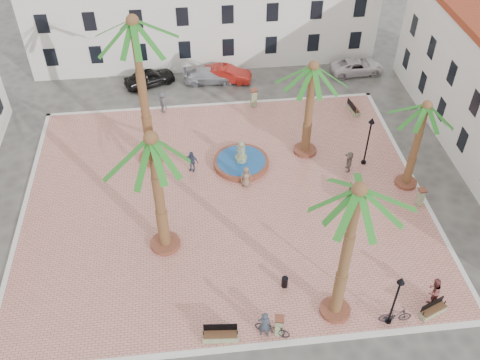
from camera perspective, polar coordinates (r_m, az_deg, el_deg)
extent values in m
plane|color=#56544F|center=(35.34, -1.61, -2.05)|extent=(120.00, 120.00, 0.00)
cube|color=tan|center=(35.29, -1.61, -1.96)|extent=(26.00, 22.00, 0.15)
cube|color=silver|center=(43.85, -2.97, 8.00)|extent=(26.30, 0.30, 0.16)
cube|color=silver|center=(28.43, 0.56, -17.43)|extent=(26.30, 0.30, 0.16)
cube|color=silver|center=(38.26, 18.16, -0.32)|extent=(0.30, 22.30, 0.16)
cube|color=silver|center=(36.93, -22.16, -3.42)|extent=(0.30, 22.30, 0.16)
cube|color=white|center=(49.61, -3.99, 18.05)|extent=(30.00, 7.00, 9.00)
cube|color=black|center=(48.76, -19.52, 12.25)|extent=(1.00, 0.12, 1.60)
cube|color=black|center=(48.04, -15.09, 12.79)|extent=(1.00, 0.12, 1.60)
cube|color=black|center=(47.60, -10.54, 13.26)|extent=(1.00, 0.12, 1.60)
cube|color=black|center=(47.45, -5.91, 13.66)|extent=(1.00, 0.12, 1.60)
cube|color=black|center=(47.61, -1.27, 13.97)|extent=(1.00, 0.12, 1.60)
cube|color=black|center=(48.05, 3.33, 14.19)|extent=(1.00, 0.12, 1.60)
cube|color=black|center=(48.78, 7.82, 14.32)|extent=(1.00, 0.12, 1.60)
cube|color=black|center=(49.78, 12.16, 14.37)|extent=(1.00, 0.12, 1.60)
cube|color=black|center=(47.46, -20.36, 15.37)|extent=(1.00, 0.12, 1.60)
cube|color=black|center=(46.72, -15.76, 15.98)|extent=(1.00, 0.12, 1.60)
cube|color=black|center=(46.26, -11.01, 16.51)|extent=(1.00, 0.12, 1.60)
cube|color=black|center=(46.12, -6.18, 16.94)|extent=(1.00, 0.12, 1.60)
cube|color=black|center=(46.27, -1.32, 17.25)|extent=(1.00, 0.12, 1.60)
cube|color=black|center=(46.73, 3.48, 17.45)|extent=(1.00, 0.12, 1.60)
cube|color=black|center=(47.48, 8.17, 17.53)|extent=(1.00, 0.12, 1.60)
cube|color=black|center=(48.51, 12.68, 17.50)|extent=(1.00, 0.12, 1.60)
cube|color=black|center=(39.61, 22.69, 3.96)|extent=(0.12, 1.00, 1.60)
cube|color=black|center=(42.23, 20.71, 7.08)|extent=(0.12, 1.00, 1.60)
cube|color=black|center=(45.00, 18.94, 9.82)|extent=(0.12, 1.00, 1.60)
cube|color=black|center=(47.90, 17.36, 12.22)|extent=(0.12, 1.00, 1.60)
cube|color=black|center=(38.00, 23.87, 7.51)|extent=(0.12, 1.00, 1.60)
cube|color=black|center=(40.72, 21.73, 10.52)|extent=(0.12, 1.00, 1.60)
cube|color=black|center=(43.59, 19.82, 13.13)|extent=(0.12, 1.00, 1.60)
cube|color=black|center=(46.58, 18.13, 15.40)|extent=(0.12, 1.00, 1.60)
cylinder|color=brown|center=(37.61, 0.12, 1.90)|extent=(3.90, 3.90, 0.37)
cylinder|color=#194C8C|center=(37.50, 0.12, 2.09)|extent=(3.43, 3.43, 0.06)
cylinder|color=gray|center=(37.49, 0.12, 2.12)|extent=(0.84, 0.84, 0.74)
cylinder|color=gray|center=(37.02, 0.12, 3.00)|extent=(0.56, 0.56, 1.11)
sphere|color=gray|center=(36.59, 0.12, 3.85)|extent=(0.41, 0.41, 0.41)
cylinder|color=brown|center=(38.61, -9.37, 2.38)|extent=(1.79, 1.79, 0.27)
cylinder|color=brown|center=(35.55, -10.31, 8.91)|extent=(0.58, 0.58, 10.23)
sphere|color=brown|center=(33.09, -11.41, 16.34)|extent=(0.78, 0.78, 0.78)
cylinder|color=brown|center=(32.59, -7.95, -6.71)|extent=(1.78, 1.78, 0.27)
cylinder|color=brown|center=(29.70, -8.68, -1.55)|extent=(0.58, 0.58, 7.82)
sphere|color=brown|center=(27.19, -9.51, 4.44)|extent=(0.78, 0.78, 0.78)
cylinder|color=brown|center=(29.84, 10.09, -13.48)|extent=(1.63, 1.63, 0.24)
cylinder|color=brown|center=(26.34, 11.24, -7.94)|extent=(0.53, 0.53, 8.69)
sphere|color=brown|center=(23.24, 12.64, -1.00)|extent=(0.71, 0.71, 0.71)
cylinder|color=brown|center=(37.85, 17.26, -0.24)|extent=(1.46, 1.46, 0.22)
cylinder|color=brown|center=(35.90, 18.26, 3.51)|extent=(0.48, 0.48, 6.12)
sphere|color=brown|center=(34.18, 19.35, 7.52)|extent=(0.64, 0.64, 0.64)
cylinder|color=brown|center=(39.06, 6.93, 3.19)|extent=(1.65, 1.65, 0.25)
cylinder|color=brown|center=(36.98, 7.38, 7.42)|extent=(0.54, 0.54, 6.76)
sphere|color=brown|center=(35.20, 7.86, 11.95)|extent=(0.72, 0.72, 0.72)
cube|color=gray|center=(28.45, -2.09, -16.35)|extent=(1.87, 0.71, 0.41)
cube|color=#56351E|center=(28.25, -2.10, -16.10)|extent=(1.77, 0.65, 0.06)
cube|color=black|center=(28.14, -2.12, -15.42)|extent=(1.73, 0.20, 0.51)
cylinder|color=black|center=(28.18, -3.94, -15.99)|extent=(0.05, 0.05, 0.31)
cylinder|color=black|center=(28.15, -0.28, -15.93)|extent=(0.05, 0.05, 0.31)
cube|color=gray|center=(31.04, 19.88, -13.04)|extent=(1.67, 1.04, 0.35)
cube|color=#56351E|center=(30.88, 19.97, -12.82)|extent=(1.57, 0.96, 0.05)
cube|color=black|center=(30.76, 19.83, -12.31)|extent=(1.42, 0.59, 0.44)
cylinder|color=black|center=(30.40, 18.98, -13.33)|extent=(0.05, 0.05, 0.27)
cylinder|color=black|center=(31.22, 21.03, -12.09)|extent=(0.05, 0.05, 0.27)
cube|color=gray|center=(35.66, 12.03, -1.94)|extent=(0.85, 1.80, 0.38)
cube|color=#56351E|center=(35.51, 12.08, -1.68)|extent=(0.78, 1.69, 0.06)
cube|color=black|center=(35.30, 11.80, -1.36)|extent=(0.36, 1.61, 0.48)
cylinder|color=black|center=(34.85, 12.21, -2.47)|extent=(0.05, 0.05, 0.29)
cylinder|color=black|center=(36.02, 12.00, -0.66)|extent=(0.05, 0.05, 0.29)
cube|color=gray|center=(43.74, 11.97, 7.36)|extent=(0.73, 1.67, 0.36)
cube|color=#56351E|center=(43.63, 12.01, 7.58)|extent=(0.67, 1.57, 0.05)
cube|color=black|center=(43.41, 11.82, 7.81)|extent=(0.27, 1.51, 0.45)
cylinder|color=black|center=(43.02, 12.45, 7.14)|extent=(0.05, 0.05, 0.27)
cylinder|color=black|center=(44.13, 11.63, 8.24)|extent=(0.05, 0.05, 0.27)
cylinder|color=black|center=(30.12, 15.53, -14.27)|extent=(0.33, 0.33, 0.15)
cylinder|color=black|center=(28.79, 16.14, -12.41)|extent=(0.11, 0.11, 3.30)
cone|color=black|center=(27.40, 16.84, -10.20)|extent=(0.40, 0.40, 0.37)
sphere|color=beige|center=(27.51, 16.79, -10.38)|extent=(0.22, 0.22, 0.22)
cylinder|color=black|center=(38.79, 13.04, 1.86)|extent=(0.35, 0.35, 0.15)
cylinder|color=black|center=(37.72, 13.45, 3.90)|extent=(0.12, 0.12, 3.46)
cone|color=black|center=(36.62, 13.91, 6.20)|extent=(0.42, 0.42, 0.38)
sphere|color=beige|center=(36.71, 13.87, 6.02)|extent=(0.23, 0.23, 0.23)
cube|color=gray|center=(28.33, 4.17, -15.28)|extent=(0.45, 0.45, 1.25)
cube|color=brown|center=(27.77, 4.24, -14.53)|extent=(0.56, 0.56, 0.10)
cube|color=gray|center=(43.20, 1.46, 8.70)|extent=(0.48, 0.48, 1.40)
cube|color=brown|center=(42.79, 1.48, 9.54)|extent=(0.60, 0.60, 0.11)
cube|color=gray|center=(36.19, 18.65, -1.81)|extent=(0.42, 0.42, 1.26)
cube|color=brown|center=(35.74, 18.89, -1.02)|extent=(0.53, 0.53, 0.10)
cylinder|color=black|center=(30.30, 4.79, -10.79)|extent=(0.36, 0.36, 0.70)
imported|color=#303845|center=(27.99, 2.62, -15.12)|extent=(0.75, 0.57, 1.85)
imported|color=black|center=(28.40, 3.48, -15.50)|extent=(1.97, 1.39, 0.98)
imported|color=brown|center=(30.97, 19.95, -11.03)|extent=(1.09, 1.02, 1.78)
imported|color=black|center=(29.86, 16.24, -13.70)|extent=(1.76, 0.56, 1.04)
imported|color=#7B614E|center=(35.56, 0.65, 0.34)|extent=(0.83, 0.61, 1.56)
imported|color=#34415D|center=(36.87, -5.19, 2.02)|extent=(1.04, 0.79, 1.64)
imported|color=#444348|center=(42.82, -8.24, 8.23)|extent=(1.08, 1.34, 1.80)
imported|color=#716257|center=(37.56, 11.56, 1.97)|extent=(0.67, 1.47, 1.53)
imported|color=black|center=(46.74, -9.61, 10.72)|extent=(4.60, 3.24, 1.45)
imported|color=#A41C15|center=(46.70, -1.40, 11.24)|extent=(4.38, 2.48, 1.37)
imported|color=silver|center=(46.68, -3.37, 11.07)|extent=(4.27, 1.75, 1.24)
imported|color=silver|center=(48.96, 12.39, 11.76)|extent=(4.75, 2.35, 1.29)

